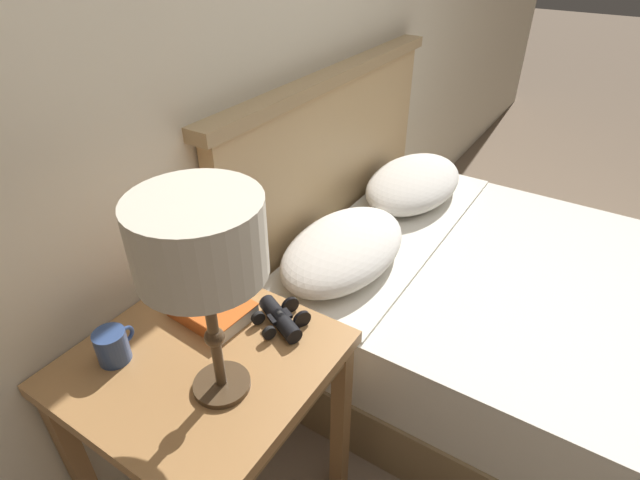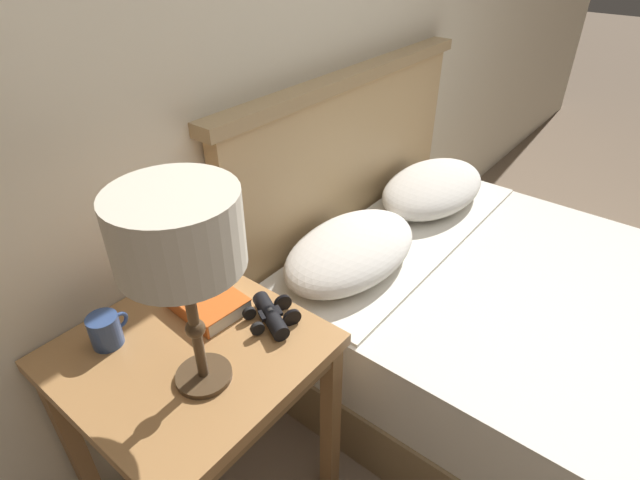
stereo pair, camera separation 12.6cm
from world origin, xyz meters
TOP-DOWN VIEW (x-y plane):
  - ground_plane at (0.00, 0.00)m, footprint 20.00×20.00m
  - wall_back at (0.00, 0.92)m, footprint 8.00×0.06m
  - nightstand at (-0.62, 0.60)m, footprint 0.58×0.58m
  - bed at (0.41, 0.05)m, footprint 1.43×1.81m
  - table_lamp at (-0.66, 0.49)m, footprint 0.25×0.25m
  - book_on_nightstand at (-0.49, 0.67)m, footprint 0.16×0.21m
  - binoculars_pair at (-0.42, 0.50)m, footprint 0.16×0.16m
  - coffee_mug at (-0.73, 0.76)m, footprint 0.10×0.08m
  - alarm_clock at (-0.44, 0.81)m, footprint 0.07×0.05m

SIDE VIEW (x-z plane):
  - ground_plane at x=0.00m, z-range 0.00..0.00m
  - bed at x=0.41m, z-range -0.26..0.84m
  - nightstand at x=-0.62m, z-range 0.25..0.93m
  - book_on_nightstand at x=-0.49m, z-range 0.68..0.72m
  - binoculars_pair at x=-0.42m, z-range 0.68..0.73m
  - alarm_clock at x=-0.44m, z-range 0.68..0.74m
  - coffee_mug at x=-0.73m, z-range 0.68..0.77m
  - table_lamp at x=-0.66m, z-range 0.83..1.31m
  - wall_back at x=0.00m, z-range 0.00..2.60m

